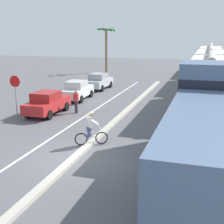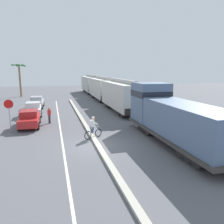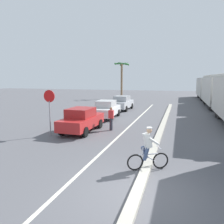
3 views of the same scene
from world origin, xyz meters
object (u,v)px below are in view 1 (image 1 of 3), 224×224
(stop_sign, at_px, (15,89))
(parked_car_white, at_px, (77,90))
(parked_car_red, at_px, (47,103))
(hopper_car_lead, at_px, (209,81))
(locomotive, at_px, (208,133))
(cyclist, at_px, (91,129))
(hopper_car_trailing, at_px, (210,59))
(parked_car_silver, at_px, (99,81))
(palm_tree_near, at_px, (106,39))
(pedestrian_by_cars, at_px, (76,101))
(hopper_car_middle, at_px, (210,67))

(stop_sign, bearing_deg, parked_car_white, 78.88)
(parked_car_red, relative_size, stop_sign, 1.46)
(hopper_car_lead, height_order, stop_sign, hopper_car_lead)
(locomotive, relative_size, cyclist, 6.77)
(parked_car_white, xyz_separation_m, cyclist, (5.23, -10.35, 0.00))
(hopper_car_trailing, distance_m, parked_car_white, 25.42)
(parked_car_silver, bearing_deg, palm_tree_near, 105.03)
(locomotive, bearing_deg, parked_car_red, 146.84)
(hopper_car_trailing, relative_size, parked_car_silver, 2.50)
(hopper_car_trailing, distance_m, parked_car_silver, 20.53)
(parked_car_red, relative_size, cyclist, 2.45)
(stop_sign, bearing_deg, hopper_car_lead, 28.74)
(parked_car_red, height_order, pedestrian_by_cars, same)
(hopper_car_lead, xyz_separation_m, pedestrian_by_cars, (-8.99, -4.19, -1.23))
(hopper_car_lead, xyz_separation_m, cyclist, (-5.62, -10.10, -1.26))
(locomotive, relative_size, parked_car_red, 2.76)
(hopper_car_lead, relative_size, palm_tree_near, 1.62)
(locomotive, height_order, hopper_car_middle, locomotive)
(locomotive, distance_m, cyclist, 6.06)
(cyclist, xyz_separation_m, stop_sign, (-6.59, 3.41, 1.21))
(hopper_car_lead, distance_m, palm_tree_near, 24.82)
(hopper_car_middle, height_order, parked_car_red, hopper_car_middle)
(hopper_car_lead, bearing_deg, hopper_car_middle, 90.00)
(hopper_car_lead, height_order, hopper_car_trailing, same)
(locomotive, bearing_deg, hopper_car_trailing, 90.00)
(parked_car_white, bearing_deg, cyclist, -63.21)
(parked_car_white, bearing_deg, palm_tree_near, 100.79)
(parked_car_red, distance_m, palm_tree_near, 25.60)
(palm_tree_near, distance_m, pedestrian_by_cars, 25.04)
(parked_car_red, height_order, cyclist, cyclist)
(hopper_car_middle, relative_size, parked_car_white, 2.48)
(parked_car_white, bearing_deg, hopper_car_middle, 46.32)
(palm_tree_near, relative_size, pedestrian_by_cars, 4.04)
(hopper_car_middle, xyz_separation_m, parked_car_red, (-10.79, -16.71, -1.26))
(hopper_car_lead, height_order, parked_car_red, hopper_car_lead)
(hopper_car_middle, xyz_separation_m, hopper_car_trailing, (0.00, 11.60, 0.00))
(parked_car_red, height_order, parked_car_silver, same)
(stop_sign, bearing_deg, hopper_car_middle, 56.29)
(hopper_car_middle, distance_m, cyclist, 22.45)
(hopper_car_middle, bearing_deg, cyclist, -104.51)
(hopper_car_lead, xyz_separation_m, hopper_car_middle, (0.00, 11.60, 0.00))
(locomotive, height_order, pedestrian_by_cars, locomotive)
(hopper_car_trailing, relative_size, cyclist, 6.18)
(locomotive, height_order, parked_car_silver, locomotive)
(locomotive, relative_size, palm_tree_near, 1.77)
(cyclist, bearing_deg, parked_car_silver, 108.07)
(parked_car_silver, height_order, stop_sign, stop_sign)
(cyclist, bearing_deg, parked_car_red, 136.01)
(hopper_car_middle, xyz_separation_m, parked_car_silver, (-10.80, -5.82, -1.26))
(hopper_car_lead, relative_size, cyclist, 6.18)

